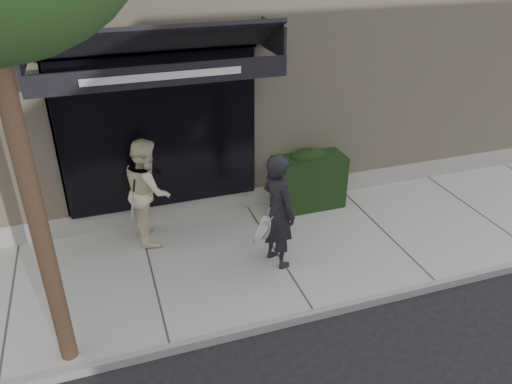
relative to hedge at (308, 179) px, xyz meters
name	(u,v)px	position (x,y,z in m)	size (l,w,h in m)	color
ground	(275,256)	(-1.10, -1.25, -0.66)	(80.00, 80.00, 0.00)	black
sidewalk	(275,253)	(-1.10, -1.25, -0.60)	(20.00, 3.00, 0.12)	#9A9995
curb	(314,315)	(-1.10, -2.80, -0.59)	(20.00, 0.10, 0.14)	gray
building_facade	(199,31)	(-1.11, 3.71, 2.08)	(14.30, 8.04, 5.64)	tan
hedge	(308,179)	(0.00, 0.00, 0.00)	(1.30, 0.70, 1.14)	black
pedestrian_front	(278,211)	(-1.18, -1.53, 0.38)	(0.86, 0.94, 1.84)	black
pedestrian_back	(148,190)	(-2.94, -0.19, 0.35)	(0.75, 0.89, 1.78)	beige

